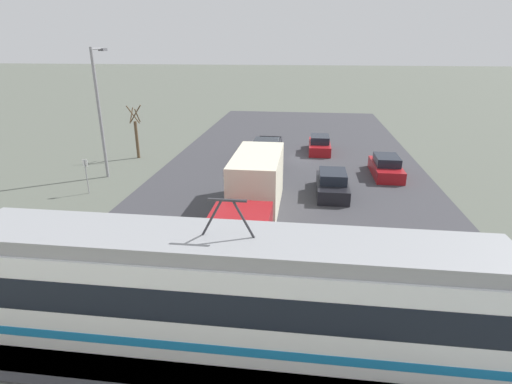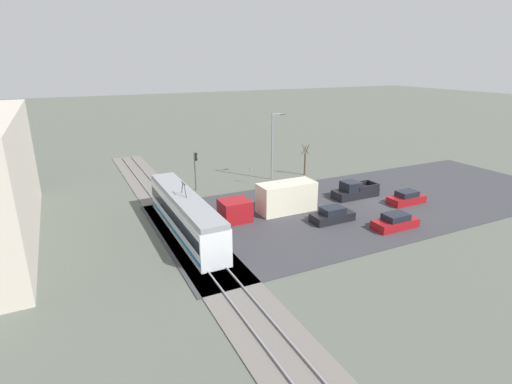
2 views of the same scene
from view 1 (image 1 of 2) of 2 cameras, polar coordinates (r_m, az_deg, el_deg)
The scene contains 12 objects.
ground_plane at distance 32.61m, azimuth 5.35°, elevation 4.64°, with size 320.00×320.00×0.00m, color #565B51.
road_surface at distance 32.60m, azimuth 5.35°, elevation 4.71°, with size 19.35×47.74×0.08m.
rail_bed at distance 13.33m, azimuth 1.55°, elevation -20.47°, with size 68.42×4.40×0.22m.
light_rail_tram at distance 12.40m, azimuth -3.79°, elevation -13.86°, with size 15.83×2.55×4.67m.
box_truck at distance 21.01m, azimuth -0.30°, elevation 0.08°, with size 2.55×10.20×3.06m.
pickup_truck at distance 31.33m, azimuth 1.62°, elevation 5.62°, with size 2.02×5.41×1.95m.
sedan_car_0 at distance 34.89m, azimuth 9.06°, elevation 6.63°, with size 1.79×4.24×1.41m.
sedan_car_1 at distance 24.98m, azimuth 10.83°, elevation 1.06°, with size 1.86×4.28×1.44m.
sedan_car_2 at distance 29.54m, azimuth 18.08°, elevation 3.38°, with size 1.85×4.43×1.40m.
street_tree at distance 33.94m, azimuth -16.72°, elevation 7.88°, with size 1.02×0.85×4.28m.
street_lamp_near_crossing at distance 29.19m, azimuth -21.40°, elevation 11.45°, with size 0.36×1.95×8.63m.
no_parking_sign at distance 26.73m, azimuth -23.09°, elevation 2.54°, with size 0.32×0.08×2.19m.
Camera 1 is at (-0.94, 31.40, 8.75)m, focal length 28.00 mm.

